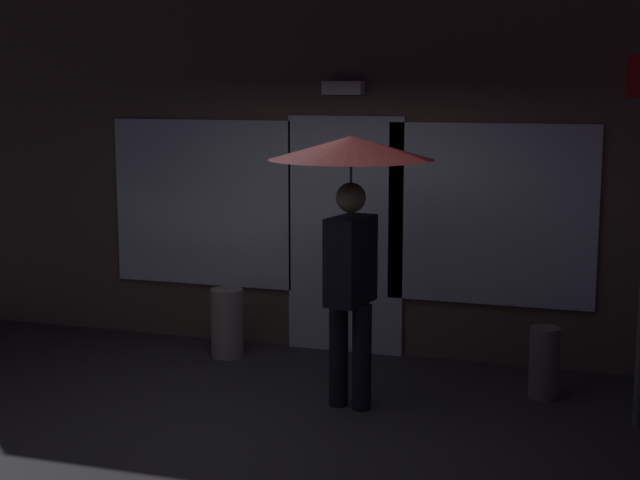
{
  "coord_description": "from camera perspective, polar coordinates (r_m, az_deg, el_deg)",
  "views": [
    {
      "loc": [
        2.45,
        -6.09,
        2.46
      ],
      "look_at": [
        0.24,
        0.68,
        1.3
      ],
      "focal_mm": 53.08,
      "sensor_mm": 36.0,
      "label": 1
    }
  ],
  "objects": [
    {
      "name": "building_facade",
      "position": [
        8.8,
        1.85,
        5.6
      ],
      "size": [
        9.69,
        0.48,
        3.84
      ],
      "color": "brown",
      "rests_on": "ground"
    },
    {
      "name": "person_with_umbrella",
      "position": [
        7.09,
        1.87,
        2.98
      ],
      "size": [
        1.25,
        1.25,
        2.1
      ],
      "rotation": [
        0.0,
        0.0,
        1.39
      ],
      "color": "black",
      "rests_on": "ground"
    },
    {
      "name": "ground_plane",
      "position": [
        7.01,
        -3.69,
        -11.34
      ],
      "size": [
        18.0,
        18.0,
        0.0
      ],
      "primitive_type": "plane",
      "color": "#38353A"
    },
    {
      "name": "sidewalk_bollard_2",
      "position": [
        7.8,
        13.36,
        -7.21
      ],
      "size": [
        0.24,
        0.24,
        0.58
      ],
      "primitive_type": "cylinder",
      "color": "slate",
      "rests_on": "ground"
    },
    {
      "name": "sidewalk_bollard",
      "position": [
        8.75,
        -5.63,
        -5.0
      ],
      "size": [
        0.3,
        0.3,
        0.63
      ],
      "primitive_type": "cylinder",
      "color": "#9E998E",
      "rests_on": "ground"
    }
  ]
}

